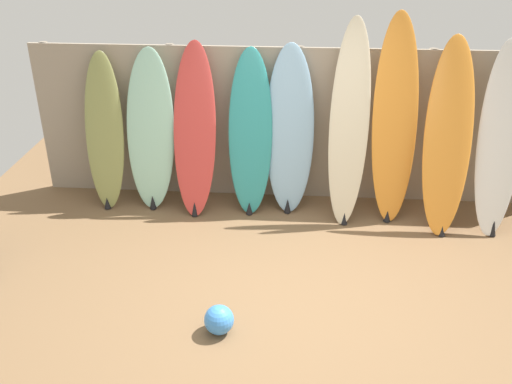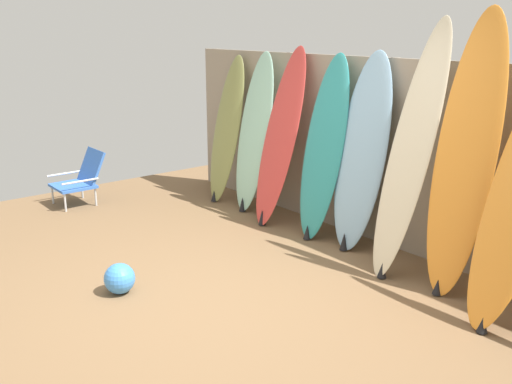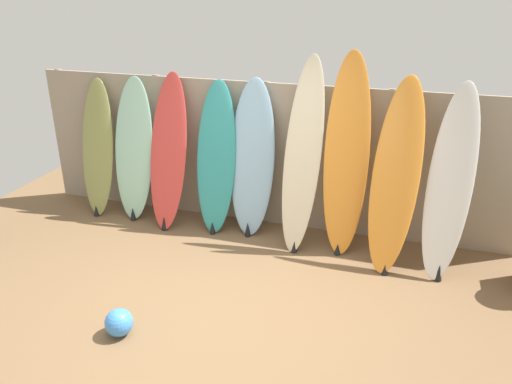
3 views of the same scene
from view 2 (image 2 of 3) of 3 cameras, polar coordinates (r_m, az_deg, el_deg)
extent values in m
plane|color=brown|center=(4.59, -3.81, -10.67)|extent=(7.68, 7.68, 0.00)
cube|color=gray|center=(5.61, 12.97, 3.72)|extent=(6.08, 0.04, 1.80)
cylinder|color=gray|center=(7.72, -3.90, 7.41)|extent=(0.10, 0.10, 1.80)
cylinder|color=gray|center=(6.60, 3.35, 5.94)|extent=(0.10, 0.10, 1.80)
cylinder|color=gray|center=(5.64, 13.23, 3.77)|extent=(0.10, 0.10, 1.80)
ellipsoid|color=olive|center=(6.95, -2.92, 6.30)|extent=(0.48, 0.53, 1.76)
cone|color=black|center=(7.02, -4.21, -0.38)|extent=(0.08, 0.08, 0.13)
ellipsoid|color=#9ED6BC|center=(6.53, -0.17, 5.94)|extent=(0.58, 0.45, 1.82)
cone|color=black|center=(6.62, -1.37, -1.23)|extent=(0.08, 0.08, 0.16)
ellipsoid|color=#D13D38|center=(6.10, 2.46, 5.54)|extent=(0.48, 0.59, 1.89)
cone|color=black|center=(6.16, 0.61, -2.55)|extent=(0.08, 0.08, 0.17)
ellipsoid|color=teal|center=(5.69, 6.81, 4.41)|extent=(0.50, 0.49, 1.84)
cone|color=black|center=(5.78, 5.14, -4.00)|extent=(0.08, 0.08, 0.15)
ellipsoid|color=#8CB7D6|center=(5.44, 10.57, 3.92)|extent=(0.57, 0.50, 1.88)
cone|color=black|center=(5.54, 8.79, -4.91)|extent=(0.08, 0.08, 0.17)
ellipsoid|color=beige|center=(4.93, 15.26, 4.10)|extent=(0.48, 0.69, 2.17)
cone|color=black|center=(5.02, 12.49, -7.63)|extent=(0.08, 0.08, 0.13)
ellipsoid|color=orange|center=(4.69, 20.25, 3.48)|extent=(0.54, 0.56, 2.24)
cone|color=black|center=(4.84, 17.70, -9.02)|extent=(0.08, 0.08, 0.13)
cone|color=black|center=(4.39, 21.71, -12.19)|extent=(0.08, 0.08, 0.12)
cylinder|color=silver|center=(7.35, -19.68, -0.27)|extent=(0.02, 0.02, 0.22)
cylinder|color=silver|center=(6.98, -18.54, -1.01)|extent=(0.02, 0.02, 0.22)
cylinder|color=silver|center=(7.47, -16.99, 0.24)|extent=(0.02, 0.02, 0.22)
cylinder|color=silver|center=(7.11, -15.74, -0.46)|extent=(0.02, 0.02, 0.22)
cube|color=blue|center=(7.19, -17.83, 0.59)|extent=(0.48, 0.44, 0.03)
cube|color=blue|center=(7.23, -16.19, 2.41)|extent=(0.46, 0.22, 0.42)
cylinder|color=silver|center=(7.38, -18.58, 1.76)|extent=(0.02, 0.44, 0.02)
cylinder|color=silver|center=(6.95, -17.17, 1.01)|extent=(0.02, 0.44, 0.02)
sphere|color=#3F8CE5|center=(4.76, -13.49, -8.41)|extent=(0.25, 0.25, 0.25)
camera|label=1|loc=(4.04, -73.45, 21.85)|focal=40.00mm
camera|label=3|loc=(2.33, -81.78, 24.71)|focal=35.00mm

